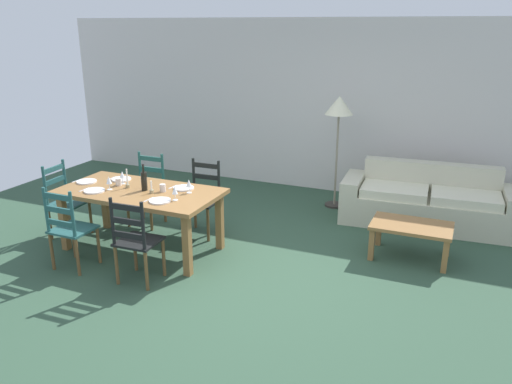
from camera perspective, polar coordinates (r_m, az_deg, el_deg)
ground_plane at (r=5.67m, az=-1.71°, el=-9.08°), size 9.60×9.60×0.02m
wall_far at (r=8.24m, az=8.05°, el=9.43°), size 9.60×0.16×2.70m
dining_table at (r=6.14m, az=-12.88°, el=-0.55°), size 1.90×0.96×0.75m
dining_chair_near_left at (r=5.93m, az=-20.19°, el=-3.85°), size 0.42×0.40×0.96m
dining_chair_near_right at (r=5.41m, az=-13.32°, el=-5.31°), size 0.44×0.42×0.96m
dining_chair_far_left at (r=7.00m, az=-12.05°, el=0.26°), size 0.43×0.41×0.96m
dining_chair_far_right at (r=6.55m, az=-6.01°, el=-0.68°), size 0.43×0.41×0.96m
dining_chair_head_west at (r=6.87m, az=-20.65°, el=-0.89°), size 0.42×0.44×0.96m
dinner_plate_near_left at (r=6.19m, az=-17.67°, el=0.14°), size 0.24×0.24×0.02m
fork_near_left at (r=6.29m, az=-18.70°, el=0.26°), size 0.02×0.17×0.01m
dinner_plate_near_right at (r=5.66m, az=-10.72°, el=-0.98°), size 0.24×0.24×0.02m
fork_near_right at (r=5.75m, az=-11.96°, el=-0.84°), size 0.02×0.17×0.01m
dinner_plate_far_left at (r=6.56m, az=-14.86°, el=1.39°), size 0.24×0.24×0.02m
fork_far_left at (r=6.65m, az=-15.88°, el=1.49°), size 0.02×0.17×0.01m
dinner_plate_far_right at (r=6.06m, az=-8.11°, el=0.45°), size 0.24×0.24×0.02m
fork_far_right at (r=6.14m, az=-9.31°, el=0.57°), size 0.03×0.17×0.01m
dinner_plate_head_west at (r=6.58m, az=-18.46°, el=1.12°), size 0.24×0.24×0.02m
fork_head_west at (r=6.68m, az=-19.42°, el=1.21°), size 0.03×0.17×0.01m
wine_bottle at (r=6.05m, az=-12.45°, el=1.25°), size 0.07×0.07×0.32m
wine_glass_near_left at (r=6.18m, az=-16.17°, el=1.23°), size 0.06×0.06×0.16m
wine_glass_near_right at (r=5.64m, az=-9.09°, el=0.14°), size 0.06×0.06×0.16m
wine_glass_far_left at (r=6.36m, az=-14.77°, el=1.84°), size 0.06×0.06×0.16m
wine_glass_far_right at (r=5.87m, az=-7.54°, el=0.93°), size 0.06×0.06×0.16m
coffee_cup_primary at (r=5.98m, az=-10.42°, el=0.46°), size 0.07×0.07×0.09m
coffee_cup_secondary at (r=6.33m, az=-15.16°, el=1.10°), size 0.07×0.07×0.09m
candle_tall at (r=6.21m, az=-14.22°, el=1.03°), size 0.05×0.05×0.23m
candle_short at (r=5.95m, az=-11.62°, el=0.23°), size 0.05×0.05×0.15m
couch at (r=7.27m, az=18.77°, el=-1.19°), size 2.33×0.94×0.80m
coffee_table at (r=6.12m, az=17.03°, el=-4.05°), size 0.90×0.56×0.42m
standing_lamp at (r=7.38m, az=9.28°, el=8.82°), size 0.40×0.40×1.64m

